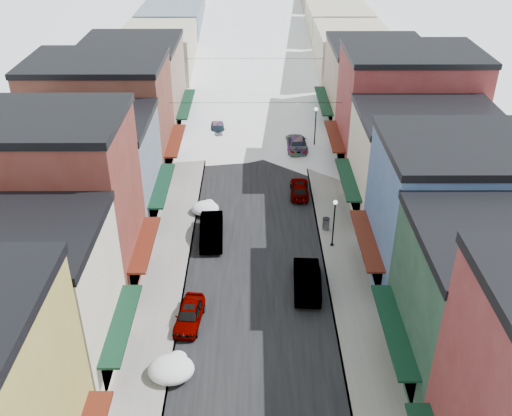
{
  "coord_description": "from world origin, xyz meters",
  "views": [
    {
      "loc": [
        -0.14,
        -11.8,
        24.96
      ],
      "look_at": [
        0.0,
        25.81,
        2.9
      ],
      "focal_mm": 40.0,
      "sensor_mm": 36.0,
      "label": 1
    }
  ],
  "objects_px": {
    "car_dark_hatch": "(211,231)",
    "streetlamp_near": "(334,217)",
    "car_silver_sedan": "(189,315)",
    "trash_can": "(326,224)",
    "car_green_sedan": "(307,279)"
  },
  "relations": [
    {
      "from": "car_dark_hatch",
      "to": "streetlamp_near",
      "type": "height_order",
      "value": "streetlamp_near"
    },
    {
      "from": "car_silver_sedan",
      "to": "streetlamp_near",
      "type": "bearing_deg",
      "value": 46.62
    },
    {
      "from": "car_silver_sedan",
      "to": "trash_can",
      "type": "relative_size",
      "value": 3.91
    },
    {
      "from": "car_silver_sedan",
      "to": "car_green_sedan",
      "type": "relative_size",
      "value": 0.76
    },
    {
      "from": "car_green_sedan",
      "to": "streetlamp_near",
      "type": "distance_m",
      "value": 6.01
    },
    {
      "from": "streetlamp_near",
      "to": "car_dark_hatch",
      "type": "bearing_deg",
      "value": 173.55
    },
    {
      "from": "streetlamp_near",
      "to": "car_green_sedan",
      "type": "bearing_deg",
      "value": -114.63
    },
    {
      "from": "trash_can",
      "to": "streetlamp_near",
      "type": "distance_m",
      "value": 3.06
    },
    {
      "from": "car_dark_hatch",
      "to": "streetlamp_near",
      "type": "xyz_separation_m",
      "value": [
        9.39,
        -1.06,
        1.83
      ]
    },
    {
      "from": "car_silver_sedan",
      "to": "trash_can",
      "type": "height_order",
      "value": "car_silver_sedan"
    },
    {
      "from": "car_green_sedan",
      "to": "trash_can",
      "type": "xyz_separation_m",
      "value": [
        2.14,
        7.51,
        -0.18
      ]
    },
    {
      "from": "car_dark_hatch",
      "to": "streetlamp_near",
      "type": "distance_m",
      "value": 9.62
    },
    {
      "from": "car_green_sedan",
      "to": "trash_can",
      "type": "distance_m",
      "value": 7.81
    },
    {
      "from": "car_silver_sedan",
      "to": "car_dark_hatch",
      "type": "bearing_deg",
      "value": 91.62
    },
    {
      "from": "car_dark_hatch",
      "to": "trash_can",
      "type": "distance_m",
      "value": 9.23
    }
  ]
}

